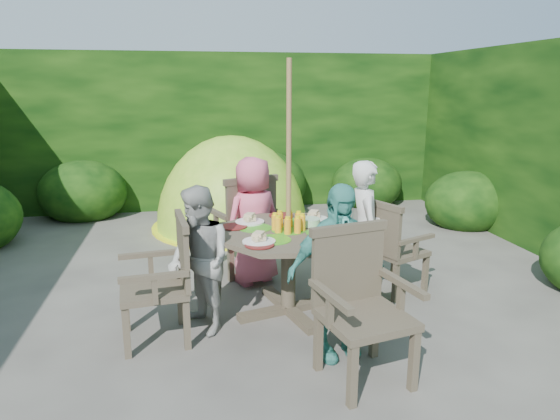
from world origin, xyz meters
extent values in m
plane|color=#494642|center=(0.00, 0.00, 0.00)|extent=(60.00, 60.00, 0.00)
cube|color=black|center=(0.00, 4.00, 1.25)|extent=(9.00, 1.00, 2.50)
cylinder|color=#3A3226|center=(0.24, -0.54, 0.36)|extent=(0.13, 0.13, 0.72)
cube|color=#3A3226|center=(0.24, -0.54, 0.03)|extent=(0.95, 0.35, 0.06)
cube|color=#3A3226|center=(0.24, -0.54, 0.03)|extent=(0.35, 0.95, 0.06)
cylinder|color=#3A3226|center=(0.24, -0.54, 0.74)|extent=(1.61, 1.61, 0.04)
cylinder|color=green|center=(0.06, -0.78, 0.77)|extent=(0.30, 0.30, 0.00)
cylinder|color=green|center=(0.52, -0.66, 0.77)|extent=(0.30, 0.30, 0.00)
cylinder|color=green|center=(-0.03, -0.41, 0.77)|extent=(0.30, 0.30, 0.00)
cylinder|color=green|center=(0.42, -0.29, 0.77)|extent=(0.30, 0.30, 0.00)
cylinder|color=green|center=(0.24, -0.54, 0.77)|extent=(0.30, 0.30, 0.00)
cylinder|color=white|center=(0.54, -0.24, 0.78)|extent=(0.27, 0.27, 0.01)
cylinder|color=white|center=(-0.06, -0.23, 0.78)|extent=(0.27, 0.27, 0.01)
cylinder|color=white|center=(-0.06, -0.84, 0.78)|extent=(0.27, 0.27, 0.01)
cylinder|color=white|center=(0.54, -0.84, 0.78)|extent=(0.27, 0.27, 0.01)
cylinder|color=red|center=(0.71, -0.41, 0.78)|extent=(0.23, 0.23, 0.01)
cylinder|color=red|center=(0.27, -0.05, 0.78)|extent=(0.23, 0.23, 0.01)
cylinder|color=red|center=(-0.22, -0.36, 0.78)|extent=(0.23, 0.23, 0.01)
cylinder|color=red|center=(-0.07, -0.92, 0.78)|extent=(0.23, 0.23, 0.01)
cylinder|color=red|center=(0.50, -0.95, 0.78)|extent=(0.23, 0.23, 0.01)
cylinder|color=green|center=(0.45, -0.43, 0.80)|extent=(0.19, 0.19, 0.06)
cylinder|color=brown|center=(0.24, -0.54, 1.10)|extent=(0.05, 0.05, 2.20)
cube|color=#3A3226|center=(1.38, -0.24, 0.40)|extent=(0.62, 0.63, 0.05)
cube|color=#3A3226|center=(1.65, -0.35, 0.20)|extent=(0.06, 0.06, 0.39)
cube|color=#3A3226|center=(1.49, 0.03, 0.20)|extent=(0.06, 0.06, 0.39)
cube|color=#3A3226|center=(1.27, -0.51, 0.20)|extent=(0.06, 0.06, 0.39)
cube|color=#3A3226|center=(1.11, -0.13, 0.20)|extent=(0.06, 0.06, 0.39)
cube|color=#3A3226|center=(1.17, -0.32, 0.66)|extent=(0.23, 0.46, 0.47)
cube|color=#3A3226|center=(1.48, -0.46, 0.59)|extent=(0.45, 0.23, 0.04)
cube|color=#3A3226|center=(1.29, -0.01, 0.59)|extent=(0.45, 0.23, 0.04)
cube|color=#3A3226|center=(-0.90, -0.84, 0.43)|extent=(0.56, 0.58, 0.05)
cube|color=#3A3226|center=(-1.15, -0.64, 0.21)|extent=(0.06, 0.06, 0.42)
cube|color=#3A3226|center=(-1.10, -1.08, 0.21)|extent=(0.06, 0.06, 0.42)
cube|color=#3A3226|center=(-0.71, -0.59, 0.21)|extent=(0.06, 0.06, 0.42)
cube|color=#3A3226|center=(-0.65, -1.03, 0.21)|extent=(0.06, 0.06, 0.42)
cube|color=#3A3226|center=(-0.66, -0.81, 0.71)|extent=(0.10, 0.53, 0.50)
cube|color=#3A3226|center=(-0.93, -0.58, 0.64)|extent=(0.51, 0.11, 0.04)
cube|color=#3A3226|center=(-0.87, -1.10, 0.64)|extent=(0.51, 0.11, 0.04)
cube|color=#3A3226|center=(-0.06, 0.60, 0.47)|extent=(0.73, 0.72, 0.05)
cube|color=#3A3226|center=(0.08, 0.92, 0.23)|extent=(0.07, 0.07, 0.46)
cube|color=#3A3226|center=(-0.37, 0.74, 0.23)|extent=(0.07, 0.07, 0.46)
cube|color=#3A3226|center=(0.25, 0.47, 0.23)|extent=(0.07, 0.07, 0.46)
cube|color=#3A3226|center=(-0.20, 0.29, 0.23)|extent=(0.07, 0.07, 0.46)
cube|color=#3A3226|center=(0.03, 0.36, 0.77)|extent=(0.55, 0.25, 0.55)
cube|color=#3A3226|center=(0.21, 0.71, 0.69)|extent=(0.25, 0.53, 0.04)
cube|color=#3A3226|center=(-0.33, 0.50, 0.69)|extent=(0.25, 0.53, 0.04)
cube|color=#3A3226|center=(0.54, -1.68, 0.46)|extent=(0.65, 0.64, 0.05)
cube|color=#3A3226|center=(0.36, -1.96, 0.22)|extent=(0.06, 0.06, 0.45)
cube|color=#3A3226|center=(0.82, -1.86, 0.22)|extent=(0.06, 0.06, 0.45)
cube|color=#3A3226|center=(0.26, -1.50, 0.22)|extent=(0.06, 0.06, 0.45)
cube|color=#3A3226|center=(0.72, -1.40, 0.22)|extent=(0.06, 0.06, 0.45)
cube|color=#3A3226|center=(0.49, -1.43, 0.75)|extent=(0.55, 0.16, 0.53)
cube|color=#3A3226|center=(0.27, -1.74, 0.67)|extent=(0.16, 0.53, 0.04)
cube|color=#3A3226|center=(0.81, -1.62, 0.67)|extent=(0.16, 0.53, 0.04)
imported|color=silver|center=(1.01, -0.33, 0.66)|extent=(0.35, 0.51, 1.33)
imported|color=#A0A19C|center=(-0.53, -0.74, 0.61)|extent=(0.68, 0.74, 1.22)
imported|color=#E05C7A|center=(0.04, 0.24, 0.65)|extent=(0.76, 0.65, 1.31)
imported|color=teal|center=(0.44, -1.31, 0.66)|extent=(0.82, 0.44, 1.32)
ellipsoid|color=#7FC325|center=(0.01, 2.40, 0.00)|extent=(2.25, 2.25, 2.63)
ellipsoid|color=black|center=(-0.02, 1.66, 0.00)|extent=(0.75, 0.42, 0.90)
cylinder|color=#F7FF1A|center=(0.01, 2.40, 0.02)|extent=(2.30, 2.30, 0.03)
camera|label=1|loc=(-0.59, -4.60, 1.98)|focal=32.00mm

